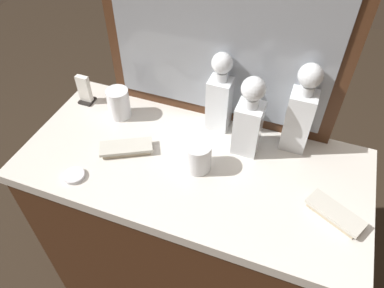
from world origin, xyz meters
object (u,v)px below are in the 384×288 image
porcelain_dish (74,175)px  napkin_holder (85,91)px  silver_brush_far_left (335,214)px  crystal_tumbler_rear (119,104)px  crystal_decanter_front (220,99)px  crystal_decanter_far_right (248,123)px  crystal_decanter_left (300,116)px  crystal_tumbler_far_left (198,157)px  silver_brush_left (126,148)px

porcelain_dish → napkin_holder: (-0.16, 0.33, 0.04)m
silver_brush_far_left → porcelain_dish: bearing=-170.1°
crystal_tumbler_rear → napkin_holder: 0.15m
crystal_decanter_front → porcelain_dish: bearing=-131.6°
crystal_decanter_far_right → napkin_holder: size_ratio=2.48×
silver_brush_far_left → napkin_holder: (-0.90, 0.20, 0.03)m
crystal_tumbler_rear → silver_brush_far_left: bearing=-12.9°
crystal_decanter_front → porcelain_dish: 0.51m
crystal_decanter_far_right → silver_brush_far_left: bearing=-29.6°
crystal_decanter_left → crystal_decanter_far_right: size_ratio=1.11×
crystal_decanter_front → crystal_tumbler_far_left: (0.00, -0.21, -0.07)m
napkin_holder → crystal_decanter_far_right: bearing=-2.7°
crystal_decanter_left → napkin_holder: crystal_decanter_left is taller
crystal_tumbler_rear → silver_brush_left: bearing=-55.5°
crystal_tumbler_far_left → crystal_tumbler_rear: bearing=158.5°
silver_brush_far_left → porcelain_dish: (-0.74, -0.13, -0.01)m
napkin_holder → porcelain_dish: bearing=-64.2°
crystal_decanter_front → crystal_tumbler_far_left: size_ratio=2.96×
crystal_decanter_front → porcelain_dish: crystal_decanter_front is taller
silver_brush_far_left → crystal_decanter_front: bearing=149.2°
crystal_decanter_left → napkin_holder: 0.75m
crystal_decanter_left → silver_brush_far_left: bearing=-57.1°
porcelain_dish → napkin_holder: 0.37m
crystal_decanter_far_right → crystal_tumbler_rear: (-0.46, 0.00, -0.06)m
crystal_decanter_front → silver_brush_far_left: 0.49m
crystal_tumbler_rear → porcelain_dish: crystal_tumbler_rear is taller
crystal_decanter_front → crystal_decanter_far_right: bearing=-33.6°
silver_brush_left → crystal_decanter_left: bearing=23.9°
crystal_decanter_far_right → crystal_tumbler_rear: size_ratio=2.54×
crystal_tumbler_rear → silver_brush_left: size_ratio=0.61×
crystal_decanter_front → porcelain_dish: (-0.33, -0.38, -0.11)m
crystal_tumbler_rear → silver_brush_far_left: (0.75, -0.17, -0.04)m
crystal_decanter_far_right → crystal_tumbler_far_left: bearing=-131.4°
crystal_decanter_front → crystal_decanter_left: crystal_decanter_left is taller
crystal_tumbler_rear → silver_brush_far_left: crystal_tumbler_rear is taller
silver_brush_left → porcelain_dish: silver_brush_left is taller
crystal_tumbler_rear → silver_brush_left: 0.19m
napkin_holder → crystal_tumbler_rear: bearing=-9.3°
crystal_decanter_front → crystal_decanter_far_right: crystal_decanter_front is taller
crystal_decanter_left → crystal_tumbler_rear: 0.60m
crystal_decanter_far_right → crystal_tumbler_far_left: crystal_decanter_far_right is taller
silver_brush_far_left → crystal_decanter_left: bearing=122.9°
crystal_tumbler_far_left → silver_brush_far_left: crystal_tumbler_far_left is taller
crystal_decanter_left → crystal_tumbler_far_left: (-0.25, -0.20, -0.08)m
porcelain_dish → crystal_decanter_front: bearing=48.4°
crystal_decanter_front → napkin_holder: 0.50m
crystal_tumbler_far_left → napkin_holder: size_ratio=0.86×
silver_brush_left → napkin_holder: bearing=145.6°
crystal_decanter_far_right → crystal_tumbler_far_left: size_ratio=2.87×
silver_brush_far_left → crystal_decanter_far_right: bearing=150.4°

